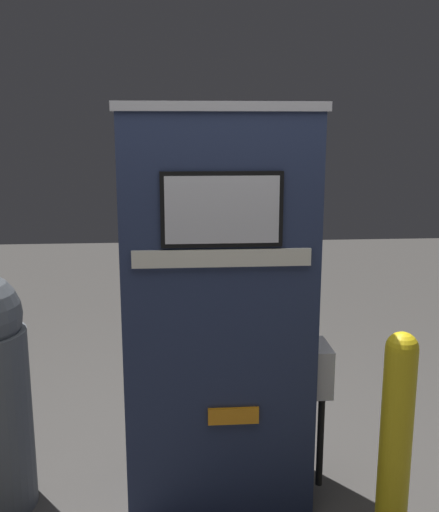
% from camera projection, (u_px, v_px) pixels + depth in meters
% --- Properties ---
extents(gas_pump, '(0.97, 0.56, 1.92)m').
position_uv_depth(gas_pump, '(218.00, 310.00, 2.86)').
color(gas_pump, '#232D4C').
rests_on(gas_pump, ground_plane).
extents(safety_bollard, '(0.13, 0.13, 1.00)m').
position_uv_depth(safety_bollard, '(396.00, 440.00, 2.51)').
color(safety_bollard, yellow).
rests_on(safety_bollard, ground_plane).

